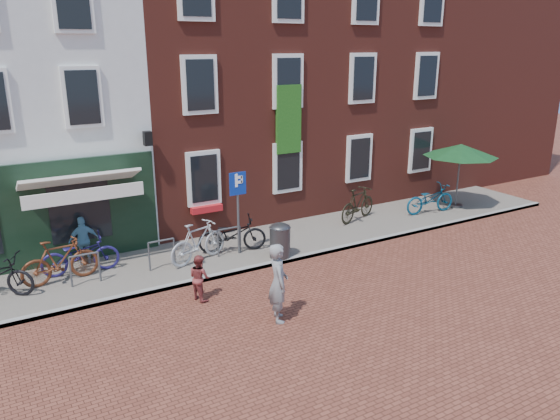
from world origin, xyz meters
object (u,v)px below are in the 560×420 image
cafe_person (84,240)px  bicycle_2 (80,255)px  parasol (461,148)px  boy (199,277)px  bicycle_6 (430,199)px  woman (278,283)px  parking_sign (238,198)px  bicycle_5 (358,204)px  bicycle_1 (60,261)px  bicycle_3 (198,242)px  litter_bin (280,239)px  bicycle_4 (232,234)px

cafe_person → bicycle_2: 0.68m
bicycle_2 → parasol: bearing=-86.9°
boy → bicycle_6: size_ratio=0.58×
woman → bicycle_6: 9.40m
parking_sign → bicycle_5: (4.87, 0.70, -1.10)m
woman → bicycle_6: (8.54, 3.92, -0.29)m
bicycle_1 → bicycle_3: size_ratio=1.00×
woman → bicycle_6: size_ratio=0.92×
parking_sign → boy: bearing=-135.4°
bicycle_3 → bicycle_2: bearing=57.2°
litter_bin → bicycle_1: 5.84m
litter_bin → bicycle_2: size_ratio=0.54×
bicycle_2 → bicycle_1: bearing=127.1°
boy → bicycle_3: size_ratio=0.59×
boy → bicycle_1: size_ratio=0.59×
woman → bicycle_3: 3.88m
parking_sign → boy: 3.09m
bicycle_1 → bicycle_2: bicycle_1 is taller
bicycle_6 → bicycle_5: bearing=84.1°
parking_sign → bicycle_1: parking_sign is taller
woman → parasol: bearing=-49.6°
bicycle_2 → bicycle_4: 4.19m
bicycle_1 → bicycle_2: bearing=-63.6°
parasol → bicycle_6: parasol is taller
boy → bicycle_4: 2.95m
cafe_person → parasol: bearing=173.3°
bicycle_5 → bicycle_3: bearing=77.5°
litter_bin → bicycle_3: (-2.12, 0.88, 0.02)m
bicycle_6 → woman: bearing=121.3°
bicycle_3 → bicycle_6: 8.89m
woman → cafe_person: (-3.13, 5.29, -0.13)m
parasol → bicycle_4: (-9.17, 0.09, -1.70)m
boy → bicycle_6: bicycle_6 is taller
parking_sign → bicycle_4: parking_sign is taller
litter_bin → woman: (-1.77, -2.99, 0.25)m
litter_bin → bicycle_4: litter_bin is taller
bicycle_2 → bicycle_5: 9.12m
woman → bicycle_4: woman is taller
parking_sign → woman: (-0.89, -3.83, -0.86)m
parasol → woman: bearing=-158.2°
parasol → bicycle_3: size_ratio=1.38×
parasol → bicycle_6: size_ratio=1.34×
bicycle_4 → bicycle_5: bearing=-67.9°
bicycle_4 → bicycle_5: size_ratio=1.03×
bicycle_3 → bicycle_6: bicycle_3 is taller
bicycle_1 → bicycle_6: bearing=-96.6°
woman → cafe_person: size_ratio=1.34×
parasol → boy: size_ratio=2.33×
bicycle_2 → boy: bearing=-135.8°
bicycle_4 → woman: bearing=-174.2°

